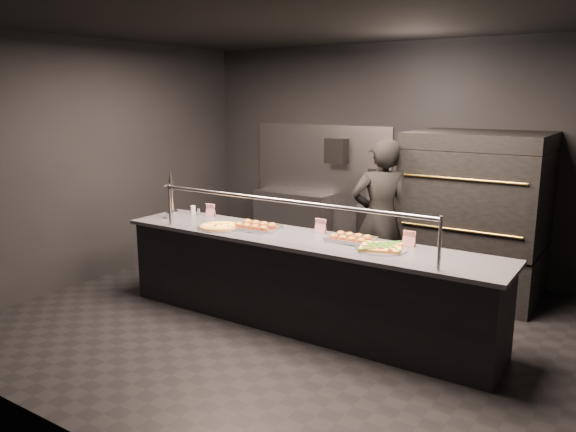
{
  "coord_description": "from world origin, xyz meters",
  "views": [
    {
      "loc": [
        2.87,
        -4.61,
        2.3
      ],
      "look_at": [
        -0.29,
        0.2,
        1.07
      ],
      "focal_mm": 35.0,
      "sensor_mm": 36.0,
      "label": 1
    }
  ],
  "objects_px": {
    "fire_extinguisher": "(372,188)",
    "prep_shelf": "(292,222)",
    "round_pizza": "(220,227)",
    "square_pizza": "(381,247)",
    "towel_dispenser": "(337,151)",
    "beer_tap": "(172,205)",
    "service_counter": "(301,281)",
    "trash_bin": "(375,237)",
    "slider_tray_a": "(255,226)",
    "pizza_oven": "(475,214)",
    "slider_tray_b": "(351,238)",
    "worker": "(380,219)"
  },
  "relations": [
    {
      "from": "pizza_oven",
      "to": "worker",
      "type": "bearing_deg",
      "value": -141.48
    },
    {
      "from": "trash_bin",
      "to": "fire_extinguisher",
      "type": "bearing_deg",
      "value": 129.81
    },
    {
      "from": "towel_dispenser",
      "to": "trash_bin",
      "type": "distance_m",
      "value": 1.33
    },
    {
      "from": "towel_dispenser",
      "to": "service_counter",
      "type": "bearing_deg",
      "value": -69.37
    },
    {
      "from": "trash_bin",
      "to": "beer_tap",
      "type": "bearing_deg",
      "value": -124.23
    },
    {
      "from": "service_counter",
      "to": "trash_bin",
      "type": "bearing_deg",
      "value": 95.15
    },
    {
      "from": "square_pizza",
      "to": "beer_tap",
      "type": "bearing_deg",
      "value": -178.47
    },
    {
      "from": "round_pizza",
      "to": "trash_bin",
      "type": "bearing_deg",
      "value": 72.24
    },
    {
      "from": "slider_tray_a",
      "to": "square_pizza",
      "type": "xyz_separation_m",
      "value": [
        1.45,
        -0.02,
        -0.01
      ]
    },
    {
      "from": "towel_dispenser",
      "to": "beer_tap",
      "type": "bearing_deg",
      "value": -109.0
    },
    {
      "from": "beer_tap",
      "to": "slider_tray_b",
      "type": "xyz_separation_m",
      "value": [
        2.21,
        0.19,
        -0.13
      ]
    },
    {
      "from": "fire_extinguisher",
      "to": "round_pizza",
      "type": "distance_m",
      "value": 2.6
    },
    {
      "from": "square_pizza",
      "to": "towel_dispenser",
      "type": "bearing_deg",
      "value": 126.57
    },
    {
      "from": "prep_shelf",
      "to": "towel_dispenser",
      "type": "xyz_separation_m",
      "value": [
        0.7,
        0.07,
        1.1
      ]
    },
    {
      "from": "prep_shelf",
      "to": "square_pizza",
      "type": "relative_size",
      "value": 2.52
    },
    {
      "from": "service_counter",
      "to": "pizza_oven",
      "type": "bearing_deg",
      "value": 57.73
    },
    {
      "from": "towel_dispenser",
      "to": "trash_bin",
      "type": "xyz_separation_m",
      "value": [
        0.7,
        -0.17,
        -1.12
      ]
    },
    {
      "from": "pizza_oven",
      "to": "slider_tray_a",
      "type": "distance_m",
      "value": 2.58
    },
    {
      "from": "round_pizza",
      "to": "beer_tap",
      "type": "bearing_deg",
      "value": 173.89
    },
    {
      "from": "pizza_oven",
      "to": "prep_shelf",
      "type": "relative_size",
      "value": 1.59
    },
    {
      "from": "trash_bin",
      "to": "worker",
      "type": "relative_size",
      "value": 0.46
    },
    {
      "from": "pizza_oven",
      "to": "trash_bin",
      "type": "xyz_separation_m",
      "value": [
        -1.4,
        0.32,
        -0.54
      ]
    },
    {
      "from": "towel_dispenser",
      "to": "fire_extinguisher",
      "type": "xyz_separation_m",
      "value": [
        0.55,
        0.01,
        -0.49
      ]
    },
    {
      "from": "round_pizza",
      "to": "worker",
      "type": "relative_size",
      "value": 0.26
    },
    {
      "from": "towel_dispenser",
      "to": "worker",
      "type": "bearing_deg",
      "value": -44.24
    },
    {
      "from": "slider_tray_b",
      "to": "square_pizza",
      "type": "distance_m",
      "value": 0.39
    },
    {
      "from": "service_counter",
      "to": "beer_tap",
      "type": "height_order",
      "value": "beer_tap"
    },
    {
      "from": "prep_shelf",
      "to": "trash_bin",
      "type": "distance_m",
      "value": 1.4
    },
    {
      "from": "prep_shelf",
      "to": "towel_dispenser",
      "type": "height_order",
      "value": "towel_dispenser"
    },
    {
      "from": "slider_tray_a",
      "to": "worker",
      "type": "relative_size",
      "value": 0.3
    },
    {
      "from": "pizza_oven",
      "to": "slider_tray_b",
      "type": "height_order",
      "value": "pizza_oven"
    },
    {
      "from": "fire_extinguisher",
      "to": "round_pizza",
      "type": "bearing_deg",
      "value": -103.38
    },
    {
      "from": "service_counter",
      "to": "slider_tray_a",
      "type": "xyz_separation_m",
      "value": [
        -0.6,
        0.05,
        0.49
      ]
    },
    {
      "from": "slider_tray_a",
      "to": "beer_tap",
      "type": "bearing_deg",
      "value": -175.71
    },
    {
      "from": "beer_tap",
      "to": "worker",
      "type": "relative_size",
      "value": 0.3
    },
    {
      "from": "trash_bin",
      "to": "slider_tray_b",
      "type": "bearing_deg",
      "value": -71.89
    },
    {
      "from": "towel_dispenser",
      "to": "fire_extinguisher",
      "type": "height_order",
      "value": "towel_dispenser"
    },
    {
      "from": "fire_extinguisher",
      "to": "beer_tap",
      "type": "height_order",
      "value": "beer_tap"
    },
    {
      "from": "service_counter",
      "to": "towel_dispenser",
      "type": "xyz_separation_m",
      "value": [
        -0.9,
        2.39,
        1.09
      ]
    },
    {
      "from": "prep_shelf",
      "to": "round_pizza",
      "type": "xyz_separation_m",
      "value": [
        0.65,
        -2.44,
        0.49
      ]
    },
    {
      "from": "round_pizza",
      "to": "slider_tray_a",
      "type": "height_order",
      "value": "slider_tray_a"
    },
    {
      "from": "slider_tray_a",
      "to": "slider_tray_b",
      "type": "height_order",
      "value": "slider_tray_a"
    },
    {
      "from": "pizza_oven",
      "to": "worker",
      "type": "height_order",
      "value": "pizza_oven"
    },
    {
      "from": "towel_dispenser",
      "to": "worker",
      "type": "xyz_separation_m",
      "value": [
        1.22,
        -1.19,
        -0.62
      ]
    },
    {
      "from": "fire_extinguisher",
      "to": "prep_shelf",
      "type": "bearing_deg",
      "value": -176.34
    },
    {
      "from": "round_pizza",
      "to": "worker",
      "type": "xyz_separation_m",
      "value": [
        1.27,
        1.32,
        -0.01
      ]
    },
    {
      "from": "pizza_oven",
      "to": "slider_tray_b",
      "type": "bearing_deg",
      "value": -112.46
    },
    {
      "from": "service_counter",
      "to": "pizza_oven",
      "type": "xyz_separation_m",
      "value": [
        1.2,
        1.9,
        0.5
      ]
    },
    {
      "from": "beer_tap",
      "to": "worker",
      "type": "xyz_separation_m",
      "value": [
        2.06,
        1.24,
        -0.15
      ]
    },
    {
      "from": "square_pizza",
      "to": "trash_bin",
      "type": "bearing_deg",
      "value": 115.63
    }
  ]
}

